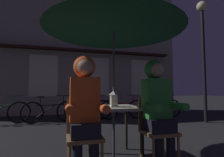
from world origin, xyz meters
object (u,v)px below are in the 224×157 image
person_left_hooded (85,101)px  chair_right (156,127)px  cafe_table (114,113)px  chair_left (84,131)px  bicycle_fifth (160,108)px  bicycle_third (89,110)px  bicycle_fourth (123,109)px  person_right_hooded (157,100)px  patio_umbrella (114,20)px  bicycle_second (50,111)px  lantern (114,98)px  street_lamp (203,37)px

person_left_hooded → chair_right: bearing=3.4°
cafe_table → chair_left: chair_left is taller
bicycle_fifth → bicycle_third: bearing=176.4°
bicycle_fifth → bicycle_fourth: bearing=177.0°
person_left_hooded → bicycle_fourth: 4.17m
chair_right → person_right_hooded: 0.36m
chair_right → person_right_hooded: size_ratio=0.62×
bicycle_third → bicycle_fourth: bearing=-4.4°
cafe_table → bicycle_fifth: bicycle_fifth is taller
patio_umbrella → chair_left: bearing=-142.5°
chair_left → person_right_hooded: bearing=-3.4°
patio_umbrella → bicycle_third: (0.13, 3.41, -1.71)m
cafe_table → bicycle_fifth: size_ratio=0.44×
bicycle_second → bicycle_fifth: same height
patio_umbrella → bicycle_second: (-1.09, 3.22, -1.71)m
chair_right → chair_left: bearing=180.0°
patio_umbrella → bicycle_fifth: bearing=49.9°
cafe_table → bicycle_third: bearing=87.7°
lantern → bicycle_second: 3.50m
lantern → person_right_hooded: size_ratio=0.17×
bicycle_second → chair_right: bearing=-66.3°
bicycle_second → person_left_hooded: bearing=-80.4°
bicycle_second → bicycle_fifth: bearing=0.4°
patio_umbrella → chair_left: patio_umbrella is taller
chair_left → person_right_hooded: 1.03m
lantern → patio_umbrella: bearing=72.9°
patio_umbrella → person_right_hooded: bearing=-41.6°
chair_left → person_left_hooded: person_left_hooded is taller
chair_left → person_left_hooded: (-0.00, -0.06, 0.36)m
chair_left → bicycle_fifth: 4.83m
chair_left → street_lamp: size_ratio=0.22×
chair_left → bicycle_second: (-0.61, 3.58, -0.14)m
chair_left → person_right_hooded: person_right_hooded is taller
person_left_hooded → bicycle_second: 3.73m
patio_umbrella → bicycle_fourth: size_ratio=1.37×
patio_umbrella → bicycle_fourth: patio_umbrella is taller
cafe_table → street_lamp: street_lamp is taller
cafe_table → patio_umbrella: (0.00, 0.00, 1.42)m
patio_umbrella → bicycle_second: bearing=108.8°
chair_left → bicycle_second: size_ratio=0.52×
lantern → bicycle_fifth: bearing=50.3°
person_left_hooded → person_right_hooded: size_ratio=1.00×
chair_right → bicycle_third: chair_right is taller
person_right_hooded → bicycle_fourth: 3.86m
cafe_table → street_lamp: size_ratio=0.19×
bicycle_third → bicycle_second: bearing=-171.2°
chair_right → street_lamp: size_ratio=0.22×
lantern → bicycle_fourth: size_ratio=0.14×
person_left_hooded → bicycle_fifth: size_ratio=0.83×
chair_left → person_right_hooded: size_ratio=0.62×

